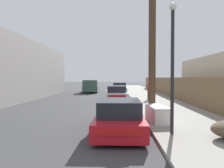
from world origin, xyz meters
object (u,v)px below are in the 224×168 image
Objects in this scene: car_parked_mid at (116,94)px; car_parked_far at (119,89)px; pickup_truck at (91,86)px; pedestrian at (149,90)px; utility_pole at (152,41)px; street_lamp at (172,58)px; discarded_fridge at (157,114)px; parked_sports_car_red at (119,117)px.

car_parked_mid is 8.73m from car_parked_far.
pedestrian is at bearing 116.43° from pickup_truck.
street_lamp is (0.07, -4.03, -1.27)m from utility_pole.
car_parked_mid reaches higher than discarded_fridge.
car_parked_mid is at bearing -174.80° from pedestrian.
pickup_truck is (-3.91, 22.18, 0.30)m from parked_sports_car_red.
pickup_truck is 3.43× the size of pedestrian.
pedestrian is (1.01, 9.66, 0.53)m from discarded_fridge.
pedestrian is at bearing 76.87° from parked_sports_car_red.
pickup_truck is at bearing 104.06° from street_lamp.
utility_pole is (5.66, -18.85, 3.15)m from pickup_truck.
car_parked_mid is at bearing 104.69° from utility_pole.
parked_sports_car_red is 0.78× the size of pickup_truck.
utility_pole is at bearing 82.48° from discarded_fridge.
pedestrian is at bearing 78.38° from discarded_fridge.
pickup_truck reaches higher than parked_sports_car_red.
car_parked_far is 4.78m from pickup_truck.
pickup_truck reaches higher than car_parked_far.
pedestrian is at bearing 85.77° from street_lamp.
utility_pole is (1.67, -16.23, 3.35)m from car_parked_far.
car_parked_mid is 0.61× the size of utility_pole.
car_parked_mid is 8.45m from utility_pole.
street_lamp reaches higher than discarded_fridge.
pedestrian is (0.87, 11.79, -1.76)m from street_lamp.
car_parked_far is (-1.61, 18.13, 0.20)m from discarded_fridge.
pickup_truck is at bearing 143.66° from car_parked_far.
car_parked_far is 20.44m from street_lamp.
parked_sports_car_red is at bearing 95.66° from pickup_truck.
discarded_fridge is 9.59m from car_parked_mid.
parked_sports_car_red is at bearing -145.29° from discarded_fridge.
utility_pole is at bearing -96.95° from pedestrian.
utility_pole is at bearing 62.87° from parked_sports_car_red.
street_lamp reaches higher than parked_sports_car_red.
car_parked_far is (0.29, 8.73, 0.02)m from car_parked_mid.
utility_pole reaches higher than car_parked_mid.
discarded_fridge is at bearing -91.85° from utility_pole.
car_parked_mid is 0.80× the size of pickup_truck.
car_parked_far reaches higher than discarded_fridge.
car_parked_far is at bearing 107.18° from pedestrian.
car_parked_far is at bearing 90.29° from parked_sports_car_red.
parked_sports_car_red is at bearing -93.18° from car_parked_far.
street_lamp is at bearing -20.55° from parked_sports_car_red.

